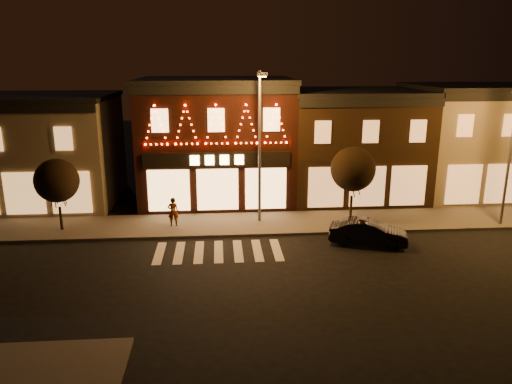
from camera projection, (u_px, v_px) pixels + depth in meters
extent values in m
plane|color=black|center=(219.00, 287.00, 21.10)|extent=(120.00, 120.00, 0.00)
cube|color=#47423D|center=(252.00, 224.00, 28.92)|extent=(44.00, 4.00, 0.15)
cube|color=#776A54|center=(23.00, 152.00, 32.65)|extent=(12.00, 8.00, 7.00)
cube|color=black|center=(16.00, 97.00, 31.69)|extent=(12.20, 8.20, 0.30)
cube|color=black|center=(217.00, 142.00, 33.50)|extent=(10.00, 8.00, 8.00)
cube|color=black|center=(215.00, 80.00, 32.40)|extent=(10.20, 8.20, 0.30)
cube|color=black|center=(215.00, 90.00, 28.61)|extent=(10.00, 0.25, 0.50)
cube|color=black|center=(217.00, 160.00, 29.67)|extent=(9.00, 0.15, 0.90)
cube|color=#FFD87F|center=(217.00, 160.00, 29.57)|extent=(3.40, 0.08, 0.60)
cube|color=#362212|center=(352.00, 146.00, 34.32)|extent=(9.00, 8.00, 7.20)
cube|color=black|center=(355.00, 92.00, 33.33)|extent=(9.20, 8.20, 0.30)
cube|color=black|center=(373.00, 103.00, 29.54)|extent=(9.00, 0.25, 0.50)
cube|color=#776A54|center=(475.00, 142.00, 34.96)|extent=(9.00, 8.00, 7.50)
cube|color=black|center=(481.00, 87.00, 33.93)|extent=(9.20, 8.20, 0.30)
cylinder|color=#59595E|center=(260.00, 148.00, 28.08)|extent=(0.18, 0.18, 8.78)
cylinder|color=#59595E|center=(261.00, 73.00, 26.11)|extent=(0.14, 1.76, 0.11)
cube|color=#59595E|center=(262.00, 74.00, 25.28)|extent=(0.55, 0.32, 0.20)
cube|color=orange|center=(262.00, 77.00, 25.31)|extent=(0.42, 0.23, 0.05)
cylinder|color=#59595E|center=(509.00, 160.00, 27.63)|extent=(0.15, 0.15, 7.73)
cylinder|color=black|center=(61.00, 218.00, 27.58)|extent=(0.15, 0.15, 1.33)
sphere|color=black|center=(57.00, 181.00, 27.00)|extent=(2.44, 2.44, 2.44)
cylinder|color=black|center=(351.00, 208.00, 29.33)|extent=(0.16, 0.16, 1.45)
sphere|color=black|center=(353.00, 169.00, 28.70)|extent=(2.65, 2.65, 2.65)
imported|color=black|center=(368.00, 232.00, 25.77)|extent=(4.30, 2.52, 1.34)
imported|color=gray|center=(173.00, 212.00, 28.11)|extent=(0.63, 0.42, 1.71)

